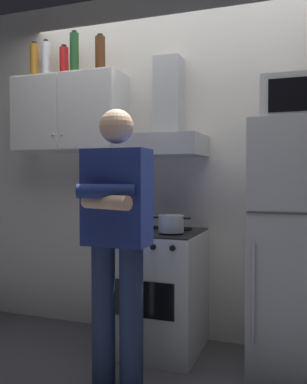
{
  "coord_description": "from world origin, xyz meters",
  "views": [
    {
      "loc": [
        0.93,
        -2.55,
        1.25
      ],
      "look_at": [
        0.0,
        0.0,
        1.15
      ],
      "focal_mm": 38.98,
      "sensor_mm": 36.0,
      "label": 1
    }
  ],
  "objects_px": {
    "refrigerator": "(299,247)",
    "bottle_liquor_amber": "(34,62)",
    "stove_oven": "(159,290)",
    "range_hood": "(165,130)",
    "bottle_soda_red": "(64,63)",
    "bottle_rum_dark": "(100,54)",
    "microwave": "(301,99)",
    "bottle_vodka_clear": "(46,60)",
    "bottle_wine_green": "(74,54)",
    "cooking_pot": "(171,224)",
    "person_standing": "(116,237)",
    "upper_cabinet": "(70,114)"
  },
  "relations": [
    {
      "from": "upper_cabinet",
      "to": "bottle_vodka_clear",
      "type": "bearing_deg",
      "value": 174.7
    },
    {
      "from": "bottle_soda_red",
      "to": "bottle_rum_dark",
      "type": "bearing_deg",
      "value": -11.87
    },
    {
      "from": "range_hood",
      "to": "bottle_soda_red",
      "type": "relative_size",
      "value": 2.79
    },
    {
      "from": "refrigerator",
      "to": "bottle_rum_dark",
      "type": "relative_size",
      "value": 5.54
    },
    {
      "from": "microwave",
      "to": "range_hood",
      "type": "bearing_deg",
      "value": 173.54
    },
    {
      "from": "range_hood",
      "to": "cooking_pot",
      "type": "xyz_separation_m",
      "value": [
        0.13,
        -0.25,
        -0.67
      ]
    },
    {
      "from": "range_hood",
      "to": "bottle_liquor_amber",
      "type": "bearing_deg",
      "value": 179.25
    },
    {
      "from": "bottle_soda_red",
      "to": "bottle_liquor_amber",
      "type": "bearing_deg",
      "value": -174.2
    },
    {
      "from": "stove_oven",
      "to": "bottle_liquor_amber",
      "type": "distance_m",
      "value": 2.11
    },
    {
      "from": "microwave",
      "to": "bottle_rum_dark",
      "type": "height_order",
      "value": "bottle_rum_dark"
    },
    {
      "from": "microwave",
      "to": "person_standing",
      "type": "relative_size",
      "value": 0.29
    },
    {
      "from": "refrigerator",
      "to": "bottle_soda_red",
      "type": "bearing_deg",
      "value": 174.74
    },
    {
      "from": "bottle_wine_green",
      "to": "stove_oven",
      "type": "bearing_deg",
      "value": -8.85
    },
    {
      "from": "stove_oven",
      "to": "bottle_wine_green",
      "type": "distance_m",
      "value": 1.94
    },
    {
      "from": "refrigerator",
      "to": "bottle_soda_red",
      "type": "xyz_separation_m",
      "value": [
        -1.83,
        0.17,
        1.38
      ]
    },
    {
      "from": "person_standing",
      "to": "stove_oven",
      "type": "bearing_deg",
      "value": 85.28
    },
    {
      "from": "cooking_pot",
      "to": "bottle_rum_dark",
      "type": "xyz_separation_m",
      "value": [
        -0.64,
        0.21,
        1.26
      ]
    },
    {
      "from": "upper_cabinet",
      "to": "microwave",
      "type": "bearing_deg",
      "value": -3.48
    },
    {
      "from": "cooking_pot",
      "to": "bottle_vodka_clear",
      "type": "relative_size",
      "value": 0.85
    },
    {
      "from": "bottle_soda_red",
      "to": "bottle_vodka_clear",
      "type": "height_order",
      "value": "bottle_vodka_clear"
    },
    {
      "from": "bottle_soda_red",
      "to": "bottle_rum_dark",
      "type": "height_order",
      "value": "bottle_rum_dark"
    },
    {
      "from": "bottle_liquor_amber",
      "to": "range_hood",
      "type": "bearing_deg",
      "value": -0.75
    },
    {
      "from": "stove_oven",
      "to": "bottle_wine_green",
      "type": "height_order",
      "value": "bottle_wine_green"
    },
    {
      "from": "cooking_pot",
      "to": "bottle_liquor_amber",
      "type": "relative_size",
      "value": 0.87
    },
    {
      "from": "range_hood",
      "to": "bottle_wine_green",
      "type": "xyz_separation_m",
      "value": [
        -0.75,
        -0.01,
        0.62
      ]
    },
    {
      "from": "stove_oven",
      "to": "bottle_vodka_clear",
      "type": "distance_m",
      "value": 2.06
    },
    {
      "from": "microwave",
      "to": "bottle_vodka_clear",
      "type": "relative_size",
      "value": 1.5
    },
    {
      "from": "bottle_soda_red",
      "to": "bottle_vodka_clear",
      "type": "relative_size",
      "value": 0.84
    },
    {
      "from": "bottle_liquor_amber",
      "to": "bottle_wine_green",
      "type": "bearing_deg",
      "value": -3.61
    },
    {
      "from": "stove_oven",
      "to": "range_hood",
      "type": "bearing_deg",
      "value": 90.0
    },
    {
      "from": "refrigerator",
      "to": "microwave",
      "type": "xyz_separation_m",
      "value": [
        -0.0,
        0.02,
        0.94
      ]
    },
    {
      "from": "person_standing",
      "to": "bottle_soda_red",
      "type": "xyz_separation_m",
      "value": [
        -0.83,
        0.77,
        1.28
      ]
    },
    {
      "from": "bottle_soda_red",
      "to": "microwave",
      "type": "bearing_deg",
      "value": -4.69
    },
    {
      "from": "range_hood",
      "to": "bottle_rum_dark",
      "type": "height_order",
      "value": "bottle_rum_dark"
    },
    {
      "from": "cooking_pot",
      "to": "bottle_vodka_clear",
      "type": "bearing_deg",
      "value": 167.11
    },
    {
      "from": "microwave",
      "to": "bottle_rum_dark",
      "type": "bearing_deg",
      "value": 177.16
    },
    {
      "from": "range_hood",
      "to": "microwave",
      "type": "relative_size",
      "value": 1.56
    },
    {
      "from": "stove_oven",
      "to": "microwave",
      "type": "relative_size",
      "value": 1.82
    },
    {
      "from": "range_hood",
      "to": "person_standing",
      "type": "height_order",
      "value": "range_hood"
    },
    {
      "from": "bottle_vodka_clear",
      "to": "bottle_wine_green",
      "type": "bearing_deg",
      "value": -6.1
    },
    {
      "from": "microwave",
      "to": "bottle_liquor_amber",
      "type": "bearing_deg",
      "value": 176.65
    },
    {
      "from": "range_hood",
      "to": "refrigerator",
      "type": "bearing_deg",
      "value": -7.55
    },
    {
      "from": "bottle_soda_red",
      "to": "person_standing",
      "type": "bearing_deg",
      "value": -43.15
    },
    {
      "from": "refrigerator",
      "to": "bottle_liquor_amber",
      "type": "bearing_deg",
      "value": 176.15
    },
    {
      "from": "microwave",
      "to": "person_standing",
      "type": "xyz_separation_m",
      "value": [
        -1.0,
        -0.62,
        -0.84
      ]
    },
    {
      "from": "stove_oven",
      "to": "range_hood",
      "type": "distance_m",
      "value": 1.17
    },
    {
      "from": "upper_cabinet",
      "to": "range_hood",
      "type": "height_order",
      "value": "range_hood"
    },
    {
      "from": "upper_cabinet",
      "to": "cooking_pot",
      "type": "distance_m",
      "value": 1.26
    },
    {
      "from": "refrigerator",
      "to": "bottle_liquor_amber",
      "type": "relative_size",
      "value": 5.08
    },
    {
      "from": "range_hood",
      "to": "cooking_pot",
      "type": "bearing_deg",
      "value": -62.12
    }
  ]
}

